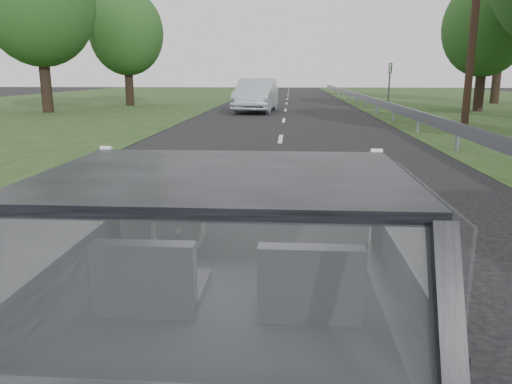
# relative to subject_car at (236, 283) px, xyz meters

# --- Properties ---
(subject_car) EXTENTS (1.80, 4.00, 1.45)m
(subject_car) POSITION_rel_subject_car_xyz_m (0.00, 0.00, 0.00)
(subject_car) COLOR black
(subject_car) RESTS_ON ground
(dashboard) EXTENTS (1.58, 0.45, 0.30)m
(dashboard) POSITION_rel_subject_car_xyz_m (0.00, 0.62, 0.12)
(dashboard) COLOR black
(dashboard) RESTS_ON subject_car
(driver_seat) EXTENTS (0.50, 0.72, 0.42)m
(driver_seat) POSITION_rel_subject_car_xyz_m (-0.40, -0.29, 0.16)
(driver_seat) COLOR black
(driver_seat) RESTS_ON subject_car
(passenger_seat) EXTENTS (0.50, 0.72, 0.42)m
(passenger_seat) POSITION_rel_subject_car_xyz_m (0.40, -0.29, 0.16)
(passenger_seat) COLOR black
(passenger_seat) RESTS_ON subject_car
(steering_wheel) EXTENTS (0.36, 0.36, 0.04)m
(steering_wheel) POSITION_rel_subject_car_xyz_m (-0.40, 0.33, 0.20)
(steering_wheel) COLOR black
(steering_wheel) RESTS_ON dashboard
(cat) EXTENTS (0.59, 0.24, 0.26)m
(cat) POSITION_rel_subject_car_xyz_m (0.13, 0.58, 0.36)
(cat) COLOR gray
(cat) RESTS_ON dashboard
(guardrail) EXTENTS (0.05, 90.00, 0.32)m
(guardrail) POSITION_rel_subject_car_xyz_m (4.30, 10.00, -0.15)
(guardrail) COLOR gray
(guardrail) RESTS_ON ground
(other_car) EXTENTS (2.31, 5.13, 1.65)m
(other_car) POSITION_rel_subject_car_xyz_m (-1.46, 22.90, 0.10)
(other_car) COLOR #B1BAC7
(other_car) RESTS_ON ground
(highway_sign) EXTENTS (0.10, 1.00, 2.49)m
(highway_sign) POSITION_rel_subject_car_xyz_m (5.99, 27.60, 0.52)
(highway_sign) COLOR #0F5416
(highway_sign) RESTS_ON ground
(utility_pole) EXTENTS (0.35, 0.35, 8.31)m
(utility_pole) POSITION_rel_subject_car_xyz_m (6.59, 16.07, 3.43)
(utility_pole) COLOR #351F15
(utility_pole) RESTS_ON ground
(tree_2) EXTENTS (5.12, 5.12, 6.31)m
(tree_2) POSITION_rel_subject_car_xyz_m (9.82, 23.92, 2.43)
(tree_2) COLOR #2D5621
(tree_2) RESTS_ON ground
(tree_3) EXTENTS (7.14, 7.14, 8.95)m
(tree_3) POSITION_rel_subject_car_xyz_m (13.40, 31.12, 3.75)
(tree_3) COLOR #2D5621
(tree_3) RESTS_ON ground
(tree_5) EXTENTS (5.38, 5.38, 8.06)m
(tree_5) POSITION_rel_subject_car_xyz_m (-11.74, 21.63, 3.31)
(tree_5) COLOR #2D5621
(tree_5) RESTS_ON ground
(tree_6) EXTENTS (5.15, 5.15, 6.52)m
(tree_6) POSITION_rel_subject_car_xyz_m (-9.43, 27.38, 2.53)
(tree_6) COLOR #2D5621
(tree_6) RESTS_ON ground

